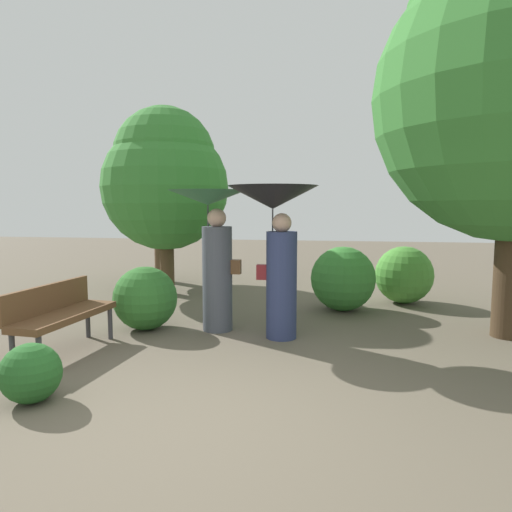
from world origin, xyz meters
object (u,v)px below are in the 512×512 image
Objects in this scene: person_right at (276,229)px; tree_mid_left at (159,176)px; park_bench at (59,311)px; tree_near_left at (165,178)px; person_left at (213,239)px.

tree_mid_left reaches higher than person_right.
tree_near_left reaches higher than park_bench.
person_left is at bearing -44.39° from park_bench.
person_left is 0.98× the size of person_right.
park_bench is 0.41× the size of tree_mid_left.
tree_mid_left is at bearing 115.33° from tree_near_left.
tree_near_left is 0.99× the size of tree_mid_left.
park_bench is at bearing 130.93° from person_left.
person_left is 4.73m from tree_mid_left.
park_bench is (-1.55, -1.33, -0.80)m from person_left.
person_left is 0.97m from person_right.
tree_near_left is at bearing 33.72° from person_left.
tree_mid_left is (-0.71, 1.50, 0.14)m from tree_near_left.
person_left is at bearing 75.98° from person_right.
tree_mid_left reaches higher than park_bench.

